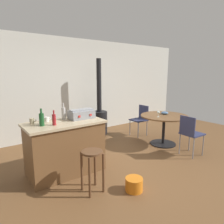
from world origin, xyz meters
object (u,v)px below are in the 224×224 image
at_px(kitchen_island, 65,147).
at_px(cup_0, 32,121).
at_px(wood_stove, 99,117).
at_px(serving_bowl, 165,113).
at_px(folding_chair_far, 190,132).
at_px(bottle_0, 64,113).
at_px(bottle_1, 54,119).
at_px(cup_1, 46,119).
at_px(bottle_2, 42,119).
at_px(toolbox, 82,114).
at_px(bottle_3, 42,120).
at_px(dining_table, 164,122).
at_px(wooden_stool, 92,163).
at_px(folding_chair_near, 140,118).
at_px(plastic_bucket, 134,184).
at_px(wine_glass, 158,113).

height_order(kitchen_island, cup_0, cup_0).
relative_size(wood_stove, serving_bowl, 11.90).
height_order(folding_chair_far, cup_0, cup_0).
distance_m(bottle_0, bottle_1, 0.41).
distance_m(wood_stove, cup_1, 2.34).
bearing_deg(bottle_1, bottle_2, 156.97).
height_order(toolbox, bottle_1, bottle_1).
bearing_deg(bottle_3, kitchen_island, -12.35).
relative_size(dining_table, cup_0, 10.63).
distance_m(wooden_stool, serving_bowl, 2.73).
bearing_deg(bottle_1, folding_chair_near, 17.75).
xyz_separation_m(wooden_stool, plastic_bucket, (0.51, -0.37, -0.36)).
height_order(bottle_0, wine_glass, bottle_0).
distance_m(kitchen_island, bottle_3, 0.65).
bearing_deg(folding_chair_far, kitchen_island, 160.11).
distance_m(bottle_3, serving_bowl, 3.04).
xyz_separation_m(wooden_stool, bottle_1, (-0.29, 0.68, 0.57)).
relative_size(cup_1, wine_glass, 0.83).
relative_size(dining_table, folding_chair_far, 1.31).
height_order(wooden_stool, cup_1, cup_1).
bearing_deg(bottle_1, dining_table, 0.27).
height_order(bottle_0, plastic_bucket, bottle_0).
xyz_separation_m(cup_1, serving_bowl, (2.91, -0.20, -0.20)).
bearing_deg(wood_stove, dining_table, -60.54).
bearing_deg(toolbox, folding_chair_near, 18.31).
xyz_separation_m(dining_table, bottle_3, (-2.90, 0.17, 0.44)).
height_order(wooden_stool, plastic_bucket, wooden_stool).
xyz_separation_m(folding_chair_far, bottle_0, (-2.37, 1.07, 0.53)).
bearing_deg(folding_chair_near, cup_0, -168.57).
distance_m(wooden_stool, plastic_bucket, 0.72).
bearing_deg(toolbox, plastic_bucket, -79.82).
height_order(wood_stove, bottle_1, wood_stove).
height_order(wooden_stool, wood_stove, wood_stove).
distance_m(wood_stove, wine_glass, 1.74).
distance_m(dining_table, cup_1, 2.83).
relative_size(folding_chair_near, bottle_2, 3.04).
bearing_deg(serving_bowl, wooden_stool, -163.17).
relative_size(bottle_2, plastic_bucket, 1.04).
relative_size(wood_stove, plastic_bucket, 7.99).
bearing_deg(cup_0, wooden_stool, -59.81).
relative_size(kitchen_island, cup_0, 12.35).
bearing_deg(wooden_stool, bottle_2, 121.57).
relative_size(bottle_2, cup_1, 2.35).
height_order(kitchen_island, folding_chair_near, kitchen_island).
height_order(dining_table, bottle_0, bottle_0).
height_order(dining_table, folding_chair_far, folding_chair_far).
distance_m(folding_chair_near, bottle_0, 2.69).
xyz_separation_m(wooden_stool, bottle_3, (-0.43, 0.87, 0.55)).
bearing_deg(cup_0, bottle_0, 0.92).
xyz_separation_m(dining_table, cup_1, (-2.79, 0.29, 0.41)).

